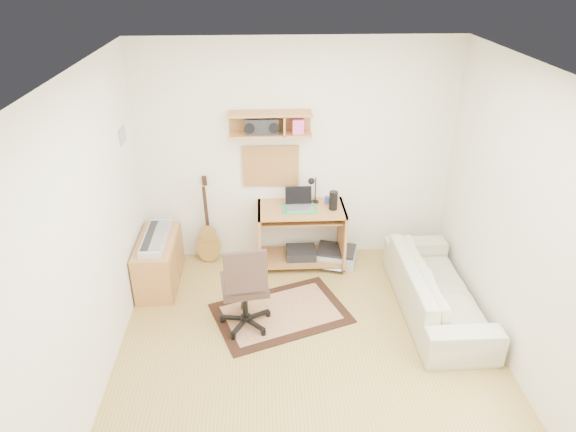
{
  "coord_description": "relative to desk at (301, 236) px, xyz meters",
  "views": [
    {
      "loc": [
        -0.39,
        -3.52,
        3.37
      ],
      "look_at": [
        -0.15,
        1.05,
        1.0
      ],
      "focal_mm": 32.06,
      "sensor_mm": 36.0,
      "label": 1
    }
  ],
  "objects": [
    {
      "name": "floor",
      "position": [
        -0.04,
        -1.73,
        -0.38
      ],
      "size": [
        3.6,
        4.0,
        0.01
      ],
      "primitive_type": "cube",
      "color": "#A88A46",
      "rests_on": "ground"
    },
    {
      "name": "ceiling",
      "position": [
        -0.04,
        -1.73,
        2.23
      ],
      "size": [
        3.6,
        4.0,
        0.01
      ],
      "primitive_type": "cube",
      "color": "white",
      "rests_on": "ground"
    },
    {
      "name": "back_wall",
      "position": [
        -0.04,
        0.28,
        0.93
      ],
      "size": [
        3.6,
        0.01,
        2.6
      ],
      "primitive_type": "cube",
      "color": "silver",
      "rests_on": "ground"
    },
    {
      "name": "left_wall",
      "position": [
        -1.84,
        -1.73,
        0.93
      ],
      "size": [
        0.01,
        4.0,
        2.6
      ],
      "primitive_type": "cube",
      "color": "silver",
      "rests_on": "ground"
    },
    {
      "name": "right_wall",
      "position": [
        1.77,
        -1.73,
        0.93
      ],
      "size": [
        0.01,
        4.0,
        2.6
      ],
      "primitive_type": "cube",
      "color": "silver",
      "rests_on": "ground"
    },
    {
      "name": "wall_shelf",
      "position": [
        -0.34,
        0.15,
        1.32
      ],
      "size": [
        0.9,
        0.25,
        0.26
      ],
      "primitive_type": "cube",
      "color": "#BC7D42",
      "rests_on": "back_wall"
    },
    {
      "name": "cork_board",
      "position": [
        -0.34,
        0.25,
        0.79
      ],
      "size": [
        0.64,
        0.03,
        0.49
      ],
      "primitive_type": "cube",
      "color": "tan",
      "rests_on": "back_wall"
    },
    {
      "name": "wall_photo",
      "position": [
        -1.83,
        -0.23,
        1.34
      ],
      "size": [
        0.02,
        0.2,
        0.15
      ],
      "primitive_type": "cube",
      "color": "#4C8CBF",
      "rests_on": "left_wall"
    },
    {
      "name": "desk",
      "position": [
        0.0,
        0.0,
        0.0
      ],
      "size": [
        1.0,
        0.55,
        0.75
      ],
      "primitive_type": null,
      "color": "#BC7D42",
      "rests_on": "floor"
    },
    {
      "name": "laptop",
      "position": [
        -0.03,
        -0.02,
        0.49
      ],
      "size": [
        0.31,
        0.31,
        0.23
      ],
      "primitive_type": null,
      "rotation": [
        0.0,
        0.0,
        0.02
      ],
      "color": "silver",
      "rests_on": "desk"
    },
    {
      "name": "speaker",
      "position": [
        0.36,
        -0.05,
        0.48
      ],
      "size": [
        0.1,
        0.1,
        0.22
      ],
      "primitive_type": "cylinder",
      "color": "black",
      "rests_on": "desk"
    },
    {
      "name": "desk_lamp",
      "position": [
        0.17,
        0.14,
        0.54
      ],
      "size": [
        0.11,
        0.11,
        0.33
      ],
      "primitive_type": null,
      "color": "black",
      "rests_on": "desk"
    },
    {
      "name": "pencil_cup",
      "position": [
        0.31,
        0.1,
        0.42
      ],
      "size": [
        0.06,
        0.06,
        0.09
      ],
      "primitive_type": "cylinder",
      "color": "#323D97",
      "rests_on": "desk"
    },
    {
      "name": "boombox",
      "position": [
        -0.43,
        0.15,
        1.3
      ],
      "size": [
        0.36,
        0.16,
        0.18
      ],
      "primitive_type": "cube",
      "color": "black",
      "rests_on": "wall_shelf"
    },
    {
      "name": "rug",
      "position": [
        -0.28,
        -0.96,
        -0.37
      ],
      "size": [
        1.54,
        1.28,
        0.02
      ],
      "primitive_type": "cube",
      "rotation": [
        0.0,
        0.0,
        0.35
      ],
      "color": "tan",
      "rests_on": "floor"
    },
    {
      "name": "task_chair",
      "position": [
        -0.64,
        -1.11,
        0.12
      ],
      "size": [
        0.56,
        0.56,
        0.98
      ],
      "primitive_type": null,
      "rotation": [
        0.0,
        0.0,
        0.14
      ],
      "color": "#362720",
      "rests_on": "floor"
    },
    {
      "name": "cabinet",
      "position": [
        -1.62,
        -0.31,
        -0.1
      ],
      "size": [
        0.4,
        0.9,
        0.55
      ],
      "primitive_type": "cube",
      "color": "#BC7D42",
      "rests_on": "floor"
    },
    {
      "name": "music_keyboard",
      "position": [
        -1.62,
        -0.31,
        0.21
      ],
      "size": [
        0.24,
        0.76,
        0.07
      ],
      "primitive_type": "cube",
      "color": "#B2B5BA",
      "rests_on": "cabinet"
    },
    {
      "name": "guitar",
      "position": [
        -1.11,
        0.13,
        0.16
      ],
      "size": [
        0.29,
        0.18,
        1.08
      ],
      "primitive_type": null,
      "rotation": [
        0.0,
        0.0,
        -0.01
      ],
      "color": "olive",
      "rests_on": "floor"
    },
    {
      "name": "waste_basket",
      "position": [
        -1.69,
        -0.53,
        -0.23
      ],
      "size": [
        0.25,
        0.25,
        0.29
      ],
      "primitive_type": "cylinder",
      "rotation": [
        0.0,
        0.0,
        -0.05
      ],
      "color": "white",
      "rests_on": "floor"
    },
    {
      "name": "printer",
      "position": [
        0.43,
        0.01,
        -0.29
      ],
      "size": [
        0.55,
        0.48,
        0.18
      ],
      "primitive_type": "cube",
      "rotation": [
        0.0,
        0.0,
        -0.28
      ],
      "color": "#A5A8AA",
      "rests_on": "floor"
    },
    {
      "name": "sofa",
      "position": [
        1.34,
        -0.96,
        -0.02
      ],
      "size": [
        0.53,
        1.82,
        0.71
      ],
      "primitive_type": "imported",
      "rotation": [
        0.0,
        0.0,
        1.57
      ],
      "color": "#BDB996",
      "rests_on": "floor"
    }
  ]
}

